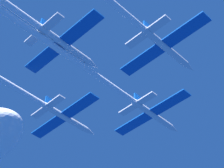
% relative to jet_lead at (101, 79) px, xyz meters
% --- Properties ---
extents(jet_lead, '(20.57, 61.00, 3.41)m').
position_rel_jet_lead_xyz_m(jet_lead, '(0.00, 0.00, 0.00)').
color(jet_lead, silver).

